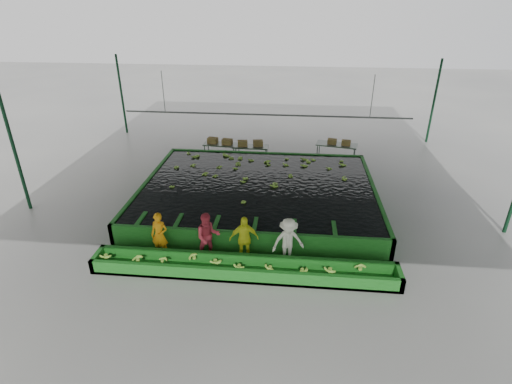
# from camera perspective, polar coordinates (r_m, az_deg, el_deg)

# --- Properties ---
(ground) EXTENTS (80.00, 80.00, 0.00)m
(ground) POSITION_cam_1_polar(r_m,az_deg,el_deg) (16.33, -0.17, -3.92)
(ground) COLOR gray
(ground) RESTS_ON ground
(shed_roof) EXTENTS (20.00, 22.00, 0.04)m
(shed_roof) POSITION_cam_1_polar(r_m,az_deg,el_deg) (14.48, -0.20, 13.46)
(shed_roof) COLOR #939396
(shed_roof) RESTS_ON shed_posts
(shed_posts) EXTENTS (20.00, 22.00, 5.00)m
(shed_posts) POSITION_cam_1_polar(r_m,az_deg,el_deg) (15.23, -0.19, 4.24)
(shed_posts) COLOR black
(shed_posts) RESTS_ON ground
(flotation_tank) EXTENTS (10.00, 8.00, 0.90)m
(flotation_tank) POSITION_cam_1_polar(r_m,az_deg,el_deg) (17.43, 0.33, -0.18)
(flotation_tank) COLOR #165F18
(flotation_tank) RESTS_ON ground
(tank_water) EXTENTS (9.70, 7.70, 0.00)m
(tank_water) POSITION_cam_1_polar(r_m,az_deg,el_deg) (17.26, 0.33, 1.01)
(tank_water) COLOR black
(tank_water) RESTS_ON flotation_tank
(sorting_trough) EXTENTS (10.00, 1.00, 0.50)m
(sorting_trough) POSITION_cam_1_polar(r_m,az_deg,el_deg) (13.20, -1.80, -10.79)
(sorting_trough) COLOR #165F18
(sorting_trough) RESTS_ON ground
(cableway_rail) EXTENTS (0.08, 0.08, 14.00)m
(cableway_rail) POSITION_cam_1_polar(r_m,az_deg,el_deg) (19.80, 1.32, 10.98)
(cableway_rail) COLOR #59605B
(cableway_rail) RESTS_ON shed_roof
(rail_hanger_left) EXTENTS (0.04, 0.04, 2.00)m
(rail_hanger_left) POSITION_cam_1_polar(r_m,az_deg,el_deg) (20.55, -13.12, 13.76)
(rail_hanger_left) COLOR #59605B
(rail_hanger_left) RESTS_ON shed_roof
(rail_hanger_right) EXTENTS (0.04, 0.04, 2.00)m
(rail_hanger_right) POSITION_cam_1_polar(r_m,az_deg,el_deg) (19.83, 16.30, 12.96)
(rail_hanger_right) COLOR #59605B
(rail_hanger_right) RESTS_ON shed_roof
(worker_a) EXTENTS (0.64, 0.46, 1.64)m
(worker_a) POSITION_cam_1_polar(r_m,az_deg,el_deg) (14.17, -13.61, -5.99)
(worker_a) COLOR orange
(worker_a) RESTS_ON ground
(worker_b) EXTENTS (1.01, 0.90, 1.73)m
(worker_b) POSITION_cam_1_polar(r_m,az_deg,el_deg) (13.70, -6.88, -6.33)
(worker_b) COLOR #BE3140
(worker_b) RESTS_ON ground
(worker_c) EXTENTS (1.06, 0.63, 1.69)m
(worker_c) POSITION_cam_1_polar(r_m,az_deg,el_deg) (13.52, -1.74, -6.72)
(worker_c) COLOR yellow
(worker_c) RESTS_ON ground
(worker_d) EXTENTS (1.23, 0.94, 1.69)m
(worker_d) POSITION_cam_1_polar(r_m,az_deg,el_deg) (13.43, 4.60, -7.05)
(worker_d) COLOR silver
(worker_d) RESTS_ON ground
(packing_table_left) EXTENTS (2.03, 0.96, 0.90)m
(packing_table_left) POSITION_cam_1_polar(r_m,az_deg,el_deg) (22.34, -4.89, 5.80)
(packing_table_left) COLOR #59605B
(packing_table_left) RESTS_ON ground
(packing_table_mid) EXTENTS (1.95, 0.81, 0.88)m
(packing_table_mid) POSITION_cam_1_polar(r_m,az_deg,el_deg) (21.95, -0.80, 5.50)
(packing_table_mid) COLOR #59605B
(packing_table_mid) RESTS_ON ground
(packing_table_right) EXTENTS (2.30, 1.30, 0.99)m
(packing_table_right) POSITION_cam_1_polar(r_m,az_deg,el_deg) (22.39, 11.36, 5.55)
(packing_table_right) COLOR #59605B
(packing_table_right) RESTS_ON ground
(box_stack_left) EXTENTS (1.43, 0.63, 0.30)m
(box_stack_left) POSITION_cam_1_polar(r_m,az_deg,el_deg) (22.21, -5.16, 6.90)
(box_stack_left) COLOR brown
(box_stack_left) RESTS_ON packing_table_left
(box_stack_mid) EXTENTS (1.40, 0.58, 0.29)m
(box_stack_mid) POSITION_cam_1_polar(r_m,az_deg,el_deg) (21.84, -0.82, 6.62)
(box_stack_mid) COLOR brown
(box_stack_mid) RESTS_ON packing_table_mid
(box_stack_right) EXTENTS (1.26, 0.57, 0.26)m
(box_stack_right) POSITION_cam_1_polar(r_m,az_deg,el_deg) (22.19, 11.75, 6.69)
(box_stack_right) COLOR brown
(box_stack_right) RESTS_ON packing_table_right
(floating_bananas) EXTENTS (8.64, 5.89, 0.12)m
(floating_bananas) POSITION_cam_1_polar(r_m,az_deg,el_deg) (17.98, 0.57, 2.09)
(floating_bananas) COLOR #82BB37
(floating_bananas) RESTS_ON tank_water
(trough_bananas) EXTENTS (9.09, 0.61, 0.12)m
(trough_bananas) POSITION_cam_1_polar(r_m,az_deg,el_deg) (13.11, -1.81, -10.27)
(trough_bananas) COLOR #82BB37
(trough_bananas) RESTS_ON sorting_trough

